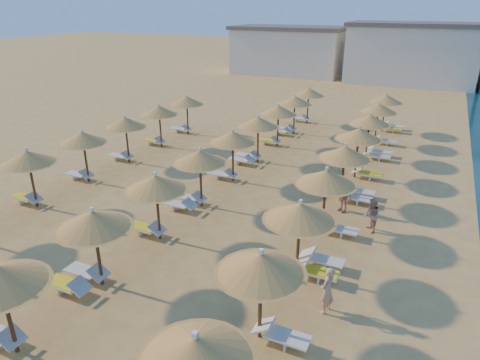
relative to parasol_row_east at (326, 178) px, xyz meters
The scene contains 9 objects.
ground 5.37m from the parasol_row_east, 141.09° to the right, with size 220.00×220.00×0.00m, color tan.
hotel_blocks 42.82m from the parasol_row_east, 89.30° to the left, with size 47.56×9.60×8.10m.
parasol_row_east is the anchor object (origin of this frame).
parasol_row_west 6.14m from the parasol_row_east, behind, with size 2.70×38.40×3.07m.
parasol_row_inland 13.53m from the parasol_row_east, behind, with size 2.70×24.12×3.07m.
loungers 5.44m from the parasol_row_east, behind, with size 16.65×37.26×0.66m.
beachgoer_b 2.78m from the parasol_row_east, 25.71° to the left, with size 0.76×0.60×1.57m, color tan.
beachgoer_c 2.98m from the parasol_row_east, 81.78° to the left, with size 0.99×0.41×1.69m, color tan.
beachgoer_a 5.65m from the parasol_row_east, 73.59° to the right, with size 0.61×0.40×1.68m, color tan.
Camera 1 is at (7.50, -13.66, 9.37)m, focal length 32.00 mm.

